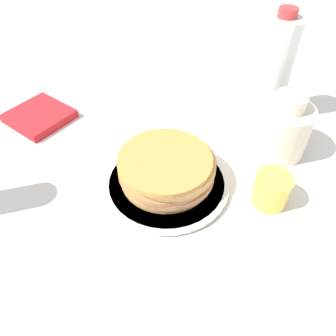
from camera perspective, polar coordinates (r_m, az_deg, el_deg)
name	(u,v)px	position (r m, az deg, el deg)	size (l,w,h in m)	color
ground_plane	(181,177)	(0.66, 2.33, -1.61)	(4.00, 4.00, 0.00)	silver
plate	(168,183)	(0.64, 0.00, -2.54)	(0.24, 0.24, 0.01)	silver
pancake_stack	(168,168)	(0.62, 0.08, -0.04)	(0.18, 0.18, 0.06)	#CF9249
juice_glass	(273,190)	(0.62, 17.81, -3.59)	(0.07, 0.07, 0.06)	yellow
cream_jug	(283,128)	(0.72, 19.45, 6.54)	(0.11, 0.11, 0.14)	beige
water_bottle_near	(275,70)	(0.79, 18.12, 15.86)	(0.08, 0.08, 0.25)	silver
napkin	(41,116)	(0.85, -21.31, 8.42)	(0.18, 0.18, 0.02)	red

